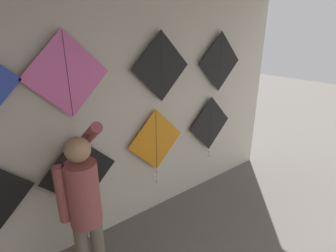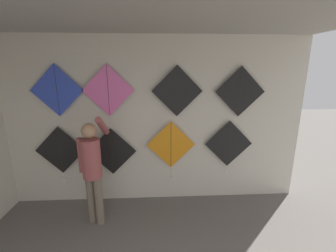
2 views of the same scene
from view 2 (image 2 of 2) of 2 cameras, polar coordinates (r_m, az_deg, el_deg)
back_panel at (r=3.79m, az=-5.81°, el=0.85°), size 5.34×0.06×2.80m
shopkeeper at (r=3.45m, az=-18.71°, el=-9.44°), size 0.40×0.52×1.67m
kite_0 at (r=4.16m, az=-25.60°, el=-5.90°), size 0.82×0.04×1.03m
kite_1 at (r=3.92m, az=-14.08°, el=-6.30°), size 0.82×0.01×0.82m
kite_2 at (r=3.82m, az=0.74°, el=-5.16°), size 0.82×0.04×1.03m
kite_3 at (r=4.00m, az=15.08°, el=-4.60°), size 0.82×0.04×0.96m
kite_4 at (r=3.92m, az=-26.39°, el=8.09°), size 0.82×0.01×0.82m
kite_5 at (r=3.68m, az=-14.98°, el=8.72°), size 0.82×0.01×0.82m
kite_6 at (r=3.62m, az=2.31°, el=8.84°), size 0.82×0.01×0.82m
kite_7 at (r=3.85m, az=17.81°, el=8.29°), size 0.82×0.01×0.82m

